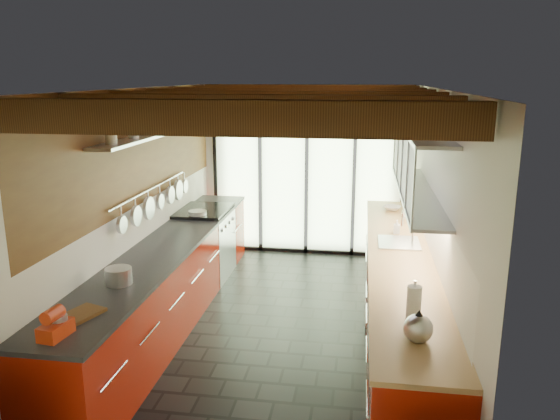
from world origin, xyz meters
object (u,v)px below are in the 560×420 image
(paper_towel, at_px, (414,302))
(stand_mixer, at_px, (56,325))
(soap_bottle, at_px, (397,227))
(bowl, at_px, (392,208))
(kettle, at_px, (418,327))

(paper_towel, bearing_deg, stand_mixer, -164.64)
(paper_towel, height_order, soap_bottle, paper_towel)
(soap_bottle, relative_size, bowl, 0.69)
(paper_towel, relative_size, bowl, 1.27)
(soap_bottle, bearing_deg, paper_towel, -90.00)
(stand_mixer, bearing_deg, paper_towel, 15.36)
(kettle, bearing_deg, paper_towel, 90.00)
(stand_mixer, height_order, soap_bottle, stand_mixer)
(paper_towel, relative_size, soap_bottle, 1.84)
(stand_mixer, distance_m, bowl, 4.89)
(stand_mixer, distance_m, kettle, 2.56)
(soap_bottle, height_order, bowl, soap_bottle)
(stand_mixer, relative_size, paper_towel, 0.88)
(kettle, height_order, paper_towel, paper_towel)
(stand_mixer, relative_size, bowl, 1.11)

